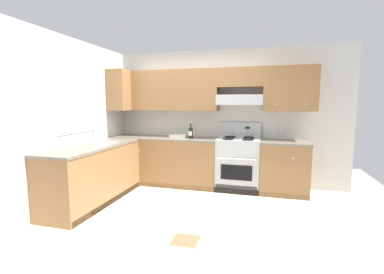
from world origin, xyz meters
TOP-DOWN VIEW (x-y plane):
  - ground_plane at (0.00, 0.00)m, footprint 7.04×7.04m
  - floor_accent_tile at (0.49, -0.81)m, footprint 0.30×0.30m
  - wall_back at (0.40, 1.53)m, footprint 4.68×0.57m
  - wall_left at (-1.59, 0.23)m, footprint 0.47×4.00m
  - counter_back_run at (0.10, 1.24)m, footprint 3.60×0.65m
  - counter_left_run at (-1.24, -0.00)m, footprint 0.63×1.91m
  - stove at (0.87, 1.25)m, footprint 0.76×0.62m
  - wine_bottle at (-0.01, 1.21)m, footprint 0.08×0.08m
  - bowl at (-0.26, 1.30)m, footprint 0.32×0.24m

SIDE VIEW (x-z plane):
  - ground_plane at x=0.00m, z-range 0.00..0.00m
  - floor_accent_tile at x=0.49m, z-range 0.00..0.01m
  - counter_back_run at x=0.10m, z-range 0.00..0.91m
  - counter_left_run at x=-1.24m, z-range -0.11..1.03m
  - stove at x=0.87m, z-range -0.12..1.08m
  - bowl at x=-0.26m, z-range 0.90..0.96m
  - wine_bottle at x=-0.01m, z-range 0.88..1.18m
  - wall_left at x=-1.59m, z-range 0.07..2.62m
  - wall_back at x=0.40m, z-range 0.20..2.75m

